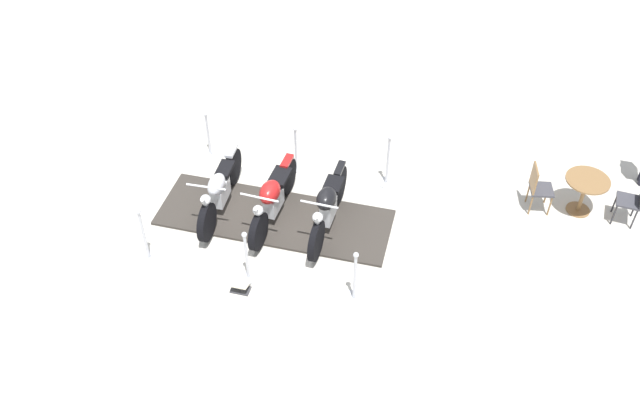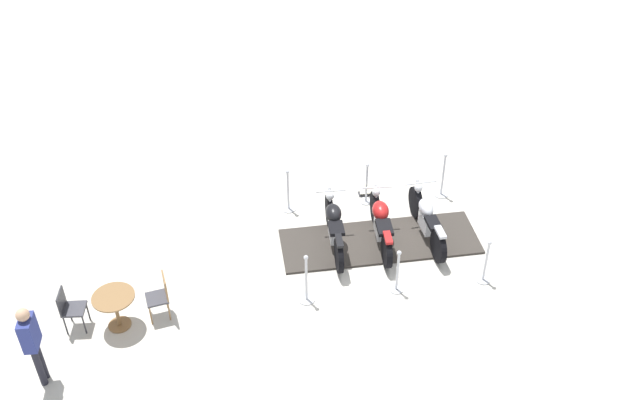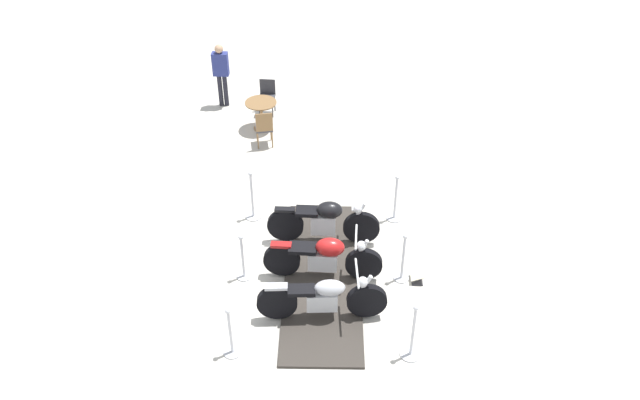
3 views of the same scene
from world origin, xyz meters
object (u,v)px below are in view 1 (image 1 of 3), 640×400
Objects in this scene: stanchion_left_rear at (387,169)px; cafe_table at (586,187)px; stanchion_right_rear at (354,285)px; stanchion_right_mid at (247,263)px; stanchion_left_mid at (296,154)px; stanchion_left_front at (209,141)px; stanchion_right_front at (146,244)px; motorcycle_maroon at (273,198)px; cafe_chair_near_table at (538,186)px; cafe_chair_across_table at (633,200)px; info_placard at (240,287)px; motorcycle_black at (328,207)px; motorcycle_chrome at (219,190)px.

cafe_table is (0.83, 3.44, 0.20)m from stanchion_left_rear.
stanchion_right_rear is 1.78m from stanchion_right_mid.
stanchion_left_front is at bearing -105.60° from stanchion_left_mid.
stanchion_right_rear is 3.57m from stanchion_right_front.
cafe_chair_near_table is (-0.20, 4.74, 0.01)m from motorcycle_maroon.
stanchion_right_rear reaches higher than motorcycle_maroon.
cafe_chair_across_table is (2.09, 7.64, 0.17)m from stanchion_left_front.
stanchion_left_rear reaches higher than cafe_chair_near_table.
stanchion_right_front reaches higher than cafe_chair_across_table.
cafe_chair_near_table is at bearing -95.62° from cafe_table.
stanchion_left_rear is 2.92m from stanchion_right_rear.
stanchion_left_rear is 1.28× the size of cafe_chair_across_table.
info_placard is at bearing 12.93° from stanchion_left_front.
motorcycle_black is 4.62m from cafe_table.
stanchion_right_front reaches higher than stanchion_right_rear.
stanchion_left_rear is at bearing -119.70° from info_placard.
motorcycle_maroon is at bearing 19.62° from cafe_chair_across_table.
motorcycle_chrome reaches higher than stanchion_left_front.
motorcycle_chrome is 2.31× the size of cafe_chair_near_table.
stanchion_right_rear is 1.38× the size of cafe_table.
motorcycle_chrome is at bearing 135.58° from stanchion_right_front.
info_placard is at bearing -96.73° from stanchion_right_rear.
motorcycle_maroon is 1.85× the size of stanchion_left_rear.
cafe_chair_across_table is (1.61, 5.93, 0.16)m from stanchion_left_mid.
stanchion_right_mid reaches higher than stanchion_left_front.
motorcycle_maroon is 1.77m from info_placard.
motorcycle_black reaches higher than stanchion_left_front.
stanchion_left_front is 3.65m from info_placard.
motorcycle_chrome is at bearing 12.30° from stanchion_left_front.
stanchion_left_rear is 3.42m from stanchion_right_mid.
info_placard is 6.33m from cafe_table.
stanchion_left_mid is 5.33m from cafe_table.
motorcycle_black is (0.27, 0.96, 0.03)m from motorcycle_maroon.
stanchion_left_front is 3.42m from stanchion_right_mid.
motorcycle_chrome is 2.82× the size of cafe_table.
stanchion_right_front is 1.79m from info_placard.
motorcycle_maroon is at bearing -15.67° from stanchion_left_mid.
motorcycle_chrome is 0.99m from motorcycle_maroon.
cafe_chair_across_table is (0.45, 7.28, 0.02)m from motorcycle_chrome.
stanchion_left_mid is 0.95× the size of stanchion_right_mid.
stanchion_right_mid is 3.00× the size of info_placard.
stanchion_left_rear is at bearing -103.62° from cafe_table.
stanchion_left_mid is 0.89× the size of stanchion_left_rear.
motorcycle_black is at bearing 93.13° from motorcycle_maroon.
stanchion_right_mid is at bearing -98.56° from info_placard.
cafe_table is (-0.12, 5.56, 0.03)m from motorcycle_maroon.
motorcycle_maroon is 2.36× the size of cafe_chair_across_table.
motorcycle_black is at bearing -167.28° from cafe_chair_near_table.
stanchion_left_mid is 3.42m from stanchion_right_front.
stanchion_right_front is 7.73m from cafe_table.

